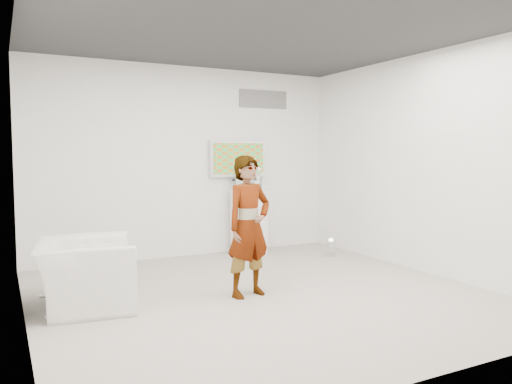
% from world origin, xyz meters
% --- Properties ---
extents(room, '(5.01, 5.01, 3.00)m').
position_xyz_m(room, '(0.00, 0.00, 1.50)').
color(room, '#A6A398').
rests_on(room, ground).
extents(tv, '(1.00, 0.08, 0.60)m').
position_xyz_m(tv, '(0.85, 2.45, 1.55)').
color(tv, silver).
rests_on(tv, room).
extents(logo_decal, '(0.90, 0.02, 0.30)m').
position_xyz_m(logo_decal, '(1.35, 2.49, 2.55)').
color(logo_decal, slate).
rests_on(logo_decal, room).
extents(person, '(0.66, 0.50, 1.61)m').
position_xyz_m(person, '(-0.16, 0.01, 0.81)').
color(person, white).
rests_on(person, room).
extents(armchair, '(1.11, 1.23, 0.72)m').
position_xyz_m(armchair, '(-1.90, 0.42, 0.36)').
color(armchair, white).
rests_on(armchair, room).
extents(pedestal, '(0.52, 0.52, 1.03)m').
position_xyz_m(pedestal, '(0.92, 2.19, 0.52)').
color(pedestal, silver).
rests_on(pedestal, room).
extents(floor_uplight, '(0.20, 0.20, 0.27)m').
position_xyz_m(floor_uplight, '(1.98, 1.38, 0.14)').
color(floor_uplight, silver).
rests_on(floor_uplight, room).
extents(vitrine, '(0.41, 0.41, 0.30)m').
position_xyz_m(vitrine, '(0.92, 2.19, 1.18)').
color(vitrine, silver).
rests_on(vitrine, pedestal).
extents(console, '(0.08, 0.18, 0.23)m').
position_xyz_m(console, '(0.92, 2.19, 1.15)').
color(console, silver).
rests_on(console, pedestal).
extents(wii_remote, '(0.04, 0.14, 0.04)m').
position_xyz_m(wii_remote, '(0.05, 0.21, 1.45)').
color(wii_remote, silver).
rests_on(wii_remote, person).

